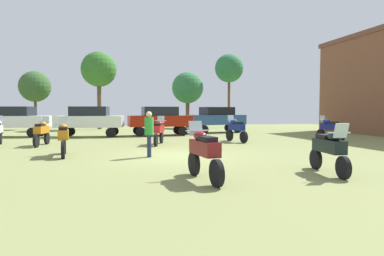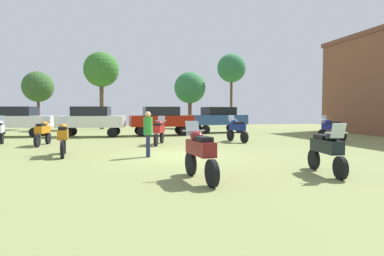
{
  "view_description": "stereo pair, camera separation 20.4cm",
  "coord_description": "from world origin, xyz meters",
  "px_view_note": "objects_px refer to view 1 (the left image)",
  "views": [
    {
      "loc": [
        -2.29,
        -12.69,
        1.8
      ],
      "look_at": [
        1.27,
        2.88,
        0.94
      ],
      "focal_mm": 31.45,
      "sensor_mm": 36.0,
      "label": 1
    },
    {
      "loc": [
        -2.09,
        -12.73,
        1.8
      ],
      "look_at": [
        1.27,
        2.88,
        0.94
      ],
      "focal_mm": 31.45,
      "sensor_mm": 36.0,
      "label": 2
    }
  ],
  "objects_px": {
    "motorcycle_8": "(204,152)",
    "car_3": "(90,119)",
    "tree_3": "(229,69)",
    "motorcycle_10": "(329,149)",
    "car_2": "(14,119)",
    "car_5": "(160,119)",
    "motorcycle_3": "(63,137)",
    "person_1": "(149,130)",
    "tree_1": "(35,87)",
    "motorcycle_7": "(159,131)",
    "motorcycle_9": "(236,129)",
    "tree_5": "(188,88)",
    "car_4": "(217,118)",
    "motorcycle_2": "(42,131)",
    "motorcycle_4": "(330,128)",
    "tree_2": "(99,70)"
  },
  "relations": [
    {
      "from": "motorcycle_8",
      "to": "tree_2",
      "type": "relative_size",
      "value": 0.3
    },
    {
      "from": "car_2",
      "to": "tree_1",
      "type": "xyz_separation_m",
      "value": [
        -0.57,
        8.89,
        2.72
      ]
    },
    {
      "from": "motorcycle_7",
      "to": "tree_3",
      "type": "bearing_deg",
      "value": 76.81
    },
    {
      "from": "car_4",
      "to": "car_5",
      "type": "height_order",
      "value": "same"
    },
    {
      "from": "motorcycle_3",
      "to": "car_2",
      "type": "height_order",
      "value": "car_2"
    },
    {
      "from": "car_4",
      "to": "tree_5",
      "type": "bearing_deg",
      "value": -6.42
    },
    {
      "from": "motorcycle_8",
      "to": "car_3",
      "type": "relative_size",
      "value": 0.48
    },
    {
      "from": "car_4",
      "to": "tree_2",
      "type": "height_order",
      "value": "tree_2"
    },
    {
      "from": "tree_2",
      "to": "car_2",
      "type": "bearing_deg",
      "value": -123.02
    },
    {
      "from": "motorcycle_9",
      "to": "tree_1",
      "type": "distance_m",
      "value": 20.93
    },
    {
      "from": "motorcycle_9",
      "to": "motorcycle_7",
      "type": "bearing_deg",
      "value": 175.0
    },
    {
      "from": "motorcycle_4",
      "to": "motorcycle_8",
      "type": "height_order",
      "value": "motorcycle_8"
    },
    {
      "from": "car_5",
      "to": "tree_2",
      "type": "height_order",
      "value": "tree_2"
    },
    {
      "from": "car_3",
      "to": "tree_2",
      "type": "distance_m",
      "value": 9.95
    },
    {
      "from": "motorcycle_7",
      "to": "car_3",
      "type": "xyz_separation_m",
      "value": [
        -3.81,
        6.11,
        0.45
      ]
    },
    {
      "from": "car_5",
      "to": "car_3",
      "type": "bearing_deg",
      "value": 88.62
    },
    {
      "from": "motorcycle_9",
      "to": "car_4",
      "type": "bearing_deg",
      "value": 68.74
    },
    {
      "from": "motorcycle_9",
      "to": "tree_3",
      "type": "bearing_deg",
      "value": 60.06
    },
    {
      "from": "tree_2",
      "to": "motorcycle_2",
      "type": "bearing_deg",
      "value": -98.51
    },
    {
      "from": "motorcycle_10",
      "to": "tree_2",
      "type": "distance_m",
      "value": 25.51
    },
    {
      "from": "motorcycle_3",
      "to": "car_5",
      "type": "height_order",
      "value": "car_5"
    },
    {
      "from": "motorcycle_4",
      "to": "person_1",
      "type": "height_order",
      "value": "person_1"
    },
    {
      "from": "motorcycle_2",
      "to": "motorcycle_7",
      "type": "bearing_deg",
      "value": -0.52
    },
    {
      "from": "motorcycle_4",
      "to": "person_1",
      "type": "relative_size",
      "value": 1.23
    },
    {
      "from": "person_1",
      "to": "motorcycle_9",
      "type": "bearing_deg",
      "value": -47.95
    },
    {
      "from": "motorcycle_7",
      "to": "person_1",
      "type": "bearing_deg",
      "value": -84.57
    },
    {
      "from": "tree_1",
      "to": "tree_5",
      "type": "distance_m",
      "value": 14.19
    },
    {
      "from": "motorcycle_10",
      "to": "car_2",
      "type": "distance_m",
      "value": 20.3
    },
    {
      "from": "car_4",
      "to": "car_5",
      "type": "bearing_deg",
      "value": 99.34
    },
    {
      "from": "car_2",
      "to": "car_3",
      "type": "distance_m",
      "value": 5.01
    },
    {
      "from": "motorcycle_7",
      "to": "motorcycle_10",
      "type": "bearing_deg",
      "value": -50.77
    },
    {
      "from": "motorcycle_3",
      "to": "tree_5",
      "type": "distance_m",
      "value": 21.52
    },
    {
      "from": "motorcycle_3",
      "to": "person_1",
      "type": "distance_m",
      "value": 3.36
    },
    {
      "from": "car_3",
      "to": "car_5",
      "type": "distance_m",
      "value": 4.69
    },
    {
      "from": "motorcycle_10",
      "to": "car_5",
      "type": "distance_m",
      "value": 15.46
    },
    {
      "from": "motorcycle_4",
      "to": "motorcycle_8",
      "type": "xyz_separation_m",
      "value": [
        -10.03,
        -9.16,
        0.01
      ]
    },
    {
      "from": "motorcycle_3",
      "to": "person_1",
      "type": "height_order",
      "value": "person_1"
    },
    {
      "from": "tree_1",
      "to": "tree_3",
      "type": "bearing_deg",
      "value": -1.43
    },
    {
      "from": "motorcycle_3",
      "to": "car_4",
      "type": "height_order",
      "value": "car_4"
    },
    {
      "from": "motorcycle_8",
      "to": "tree_5",
      "type": "xyz_separation_m",
      "value": [
        4.92,
        24.84,
        3.23
      ]
    },
    {
      "from": "motorcycle_9",
      "to": "person_1",
      "type": "distance_m",
      "value": 7.31
    },
    {
      "from": "motorcycle_4",
      "to": "motorcycle_3",
      "type": "bearing_deg",
      "value": -174.88
    },
    {
      "from": "motorcycle_10",
      "to": "tree_1",
      "type": "xyz_separation_m",
      "value": [
        -12.87,
        25.02,
        3.18
      ]
    },
    {
      "from": "motorcycle_10",
      "to": "tree_5",
      "type": "height_order",
      "value": "tree_5"
    },
    {
      "from": "motorcycle_9",
      "to": "tree_2",
      "type": "relative_size",
      "value": 0.29
    },
    {
      "from": "motorcycle_2",
      "to": "motorcycle_9",
      "type": "xyz_separation_m",
      "value": [
        10.13,
        -0.2,
        0.01
      ]
    },
    {
      "from": "motorcycle_3",
      "to": "car_3",
      "type": "height_order",
      "value": "car_3"
    },
    {
      "from": "motorcycle_2",
      "to": "motorcycle_9",
      "type": "height_order",
      "value": "motorcycle_9"
    },
    {
      "from": "motorcycle_9",
      "to": "tree_5",
      "type": "xyz_separation_m",
      "value": [
        0.51,
        15.27,
        3.23
      ]
    },
    {
      "from": "car_3",
      "to": "tree_3",
      "type": "height_order",
      "value": "tree_3"
    }
  ]
}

